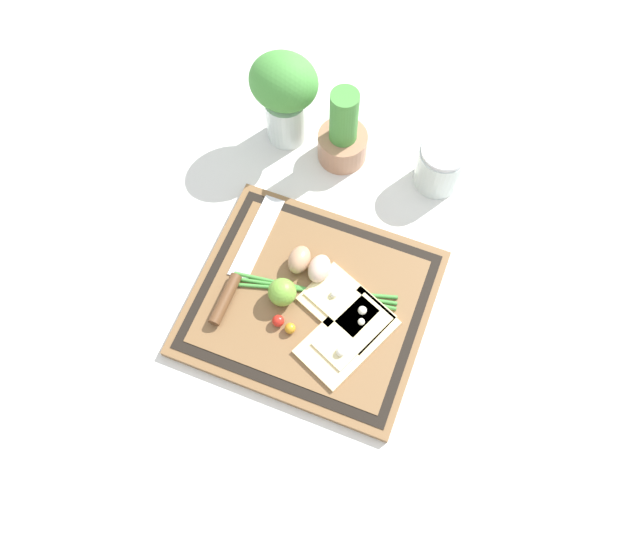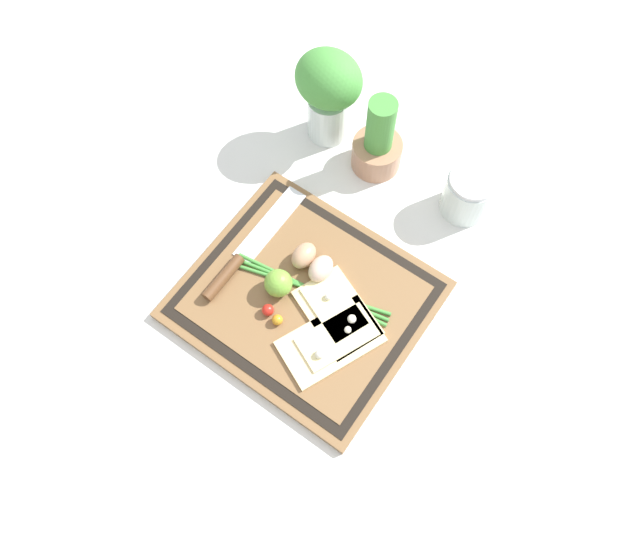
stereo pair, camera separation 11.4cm
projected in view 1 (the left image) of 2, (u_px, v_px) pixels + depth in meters
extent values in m
plane|color=silver|center=(311.00, 304.00, 1.16)|extent=(6.00, 6.00, 0.00)
cube|color=brown|center=(311.00, 303.00, 1.15)|extent=(0.43, 0.38, 0.02)
cube|color=black|center=(311.00, 301.00, 1.14)|extent=(0.40, 0.35, 0.00)
cube|color=brown|center=(311.00, 300.00, 1.14)|extent=(0.37, 0.31, 0.00)
cube|color=beige|center=(347.00, 337.00, 1.11)|extent=(0.16, 0.20, 0.01)
cube|color=beige|center=(353.00, 331.00, 1.11)|extent=(0.12, 0.15, 0.00)
sphere|color=silver|center=(340.00, 352.00, 1.08)|extent=(0.02, 0.02, 0.02)
sphere|color=silver|center=(361.00, 322.00, 1.11)|extent=(0.01, 0.01, 0.01)
cube|color=beige|center=(346.00, 308.00, 1.13)|extent=(0.18, 0.15, 0.01)
cube|color=beige|center=(341.00, 302.00, 1.13)|extent=(0.14, 0.11, 0.00)
sphere|color=silver|center=(362.00, 310.00, 1.12)|extent=(0.02, 0.02, 0.02)
sphere|color=silver|center=(334.00, 294.00, 1.13)|extent=(0.01, 0.01, 0.01)
cube|color=silver|center=(257.00, 237.00, 1.19)|extent=(0.04, 0.18, 0.00)
cylinder|color=brown|center=(225.00, 299.00, 1.13)|extent=(0.02, 0.10, 0.02)
ellipsoid|color=tan|center=(299.00, 260.00, 1.15)|extent=(0.04, 0.06, 0.04)
ellipsoid|color=beige|center=(319.00, 269.00, 1.15)|extent=(0.04, 0.06, 0.04)
sphere|color=#70A838|center=(282.00, 292.00, 1.12)|extent=(0.05, 0.05, 0.05)
sphere|color=red|center=(278.00, 321.00, 1.11)|extent=(0.02, 0.02, 0.02)
sphere|color=orange|center=(290.00, 328.00, 1.11)|extent=(0.02, 0.02, 0.02)
cylinder|color=#47933D|center=(316.00, 291.00, 1.14)|extent=(0.30, 0.05, 0.01)
cylinder|color=#47933D|center=(316.00, 291.00, 1.14)|extent=(0.30, 0.07, 0.01)
cylinder|color=#47933D|center=(316.00, 291.00, 1.14)|extent=(0.30, 0.09, 0.01)
cylinder|color=#AD7A5B|center=(342.00, 146.00, 1.27)|extent=(0.10, 0.10, 0.06)
cylinder|color=#47933D|center=(344.00, 122.00, 1.20)|extent=(0.06, 0.06, 0.15)
cylinder|color=silver|center=(440.00, 167.00, 1.23)|extent=(0.09, 0.09, 0.09)
cylinder|color=#D16023|center=(437.00, 175.00, 1.25)|extent=(0.08, 0.08, 0.03)
cylinder|color=silver|center=(445.00, 152.00, 1.18)|extent=(0.09, 0.09, 0.01)
cylinder|color=silver|center=(286.00, 118.00, 1.27)|extent=(0.08, 0.08, 0.11)
ellipsoid|color=#47933D|center=(284.00, 82.00, 1.17)|extent=(0.13, 0.12, 0.11)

